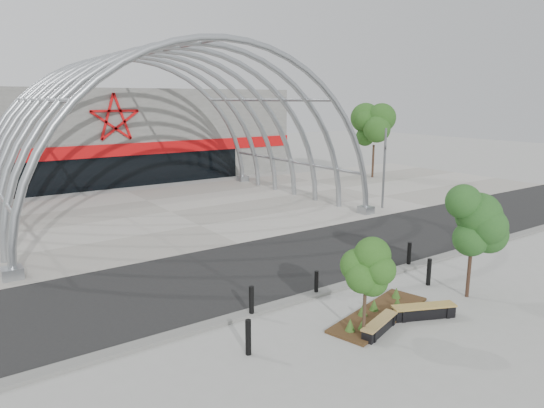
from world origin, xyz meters
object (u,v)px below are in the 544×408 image
(bollard_2, at_px, (316,283))
(bench_1, at_px, (424,312))
(street_tree_0, at_px, (366,265))
(bench_0, at_px, (380,326))
(street_tree_1, at_px, (473,223))
(signal_pole, at_px, (384,167))

(bollard_2, bearing_deg, bench_1, -64.46)
(street_tree_0, height_order, bench_1, street_tree_0)
(street_tree_0, height_order, bollard_2, street_tree_0)
(bench_0, xyz_separation_m, bollard_2, (0.26, 3.40, 0.27))
(bench_1, bearing_deg, street_tree_0, 177.28)
(bench_0, xyz_separation_m, bench_1, (1.95, -0.14, 0.03))
(bench_0, distance_m, bench_1, 1.95)
(street_tree_1, relative_size, bench_1, 1.80)
(street_tree_1, distance_m, bench_0, 5.40)
(street_tree_1, bearing_deg, street_tree_0, -178.83)
(street_tree_0, bearing_deg, street_tree_1, 1.17)
(signal_pole, bearing_deg, bollard_2, -146.09)
(signal_pole, bearing_deg, street_tree_1, -125.25)
(signal_pole, height_order, bollard_2, signal_pole)
(street_tree_0, bearing_deg, signal_pole, 41.02)
(signal_pole, xyz_separation_m, street_tree_0, (-13.93, -12.12, -0.41))
(bollard_2, bearing_deg, bench_0, -94.34)
(bench_1, distance_m, bollard_2, 3.93)
(street_tree_1, height_order, bench_0, street_tree_1)
(signal_pole, bearing_deg, bench_0, -137.50)
(signal_pole, height_order, street_tree_1, signal_pole)
(signal_pole, xyz_separation_m, street_tree_1, (-8.49, -12.01, 0.04))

